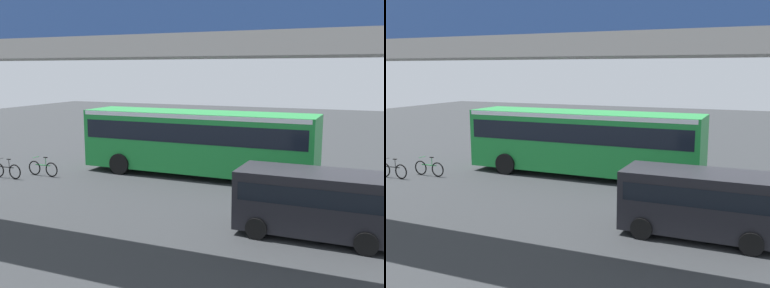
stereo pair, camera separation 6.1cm
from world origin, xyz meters
The scene contains 12 objects.
ground centered at (0.00, 0.00, 0.00)m, with size 80.00×80.00×0.00m, color #2D3033.
city_bus centered at (0.91, 1.35, 1.88)m, with size 11.54×2.85×3.15m.
parked_van centered at (-5.58, 7.52, 1.18)m, with size 4.80×2.17×2.05m.
bicycle_green centered at (7.84, 4.45, 0.37)m, with size 1.77×0.44×0.96m.
bicycle_black centered at (9.14, 5.50, 0.37)m, with size 1.77×0.44×0.96m.
pedestrian centered at (0.77, -1.19, 0.89)m, with size 0.38×0.38×1.79m.
traffic_sign centered at (6.29, -2.71, 1.89)m, with size 0.08×0.60×2.80m.
lane_dash_left centered at (-4.00, -2.90, 0.00)m, with size 2.00×0.20×0.01m, color silver.
lane_dash_centre centered at (0.00, -2.90, 0.00)m, with size 2.00×0.20×0.01m, color silver.
lane_dash_right centered at (4.00, -2.90, 0.00)m, with size 2.00×0.20×0.01m, color silver.
lane_dash_rightmost centered at (8.00, -2.90, 0.00)m, with size 2.00×0.20×0.01m, color silver.
pedestrian_overpass centered at (0.00, 11.19, 5.22)m, with size 26.14×2.60×7.05m.
Camera 2 is at (-7.41, 21.46, 5.17)m, focal length 42.17 mm.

